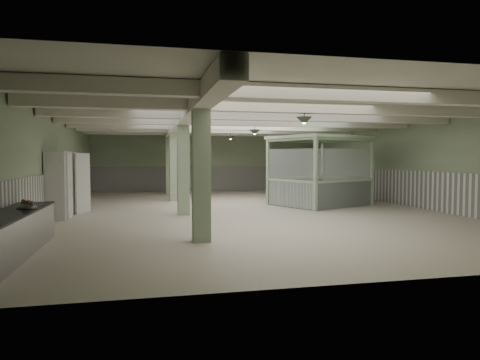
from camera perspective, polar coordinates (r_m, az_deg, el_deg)
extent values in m
plane|color=beige|center=(16.80, 0.72, -3.95)|extent=(20.00, 20.00, 0.00)
cube|color=white|center=(16.75, 0.73, 8.37)|extent=(14.00, 20.00, 0.02)
cube|color=#A1B18E|center=(26.51, -4.22, 2.49)|extent=(14.00, 0.02, 3.60)
cube|color=#A1B18E|center=(7.31, 18.92, 1.01)|extent=(14.00, 0.02, 3.60)
cube|color=#A1B18E|center=(16.55, -23.61, 1.94)|extent=(0.02, 20.00, 3.60)
cube|color=#A1B18E|center=(19.50, 21.20, 2.11)|extent=(0.02, 20.00, 3.60)
cube|color=white|center=(16.59, -23.45, -1.68)|extent=(0.05, 19.90, 1.50)
cube|color=white|center=(19.53, 21.08, -0.97)|extent=(0.05, 19.90, 1.50)
cube|color=white|center=(26.51, -4.20, 0.22)|extent=(13.90, 0.05, 1.50)
cube|color=silver|center=(16.34, -7.92, 7.70)|extent=(0.45, 19.90, 0.40)
cube|color=silver|center=(9.63, 11.17, 11.23)|extent=(13.90, 0.35, 0.32)
cube|color=silver|center=(11.94, 6.29, 9.66)|extent=(13.90, 0.35, 0.32)
cube|color=silver|center=(14.32, 3.04, 8.56)|extent=(13.90, 0.35, 0.32)
cube|color=silver|center=(16.73, 0.73, 7.76)|extent=(13.90, 0.35, 0.32)
cube|color=silver|center=(19.17, -0.99, 7.15)|extent=(13.90, 0.35, 0.32)
cube|color=silver|center=(21.62, -2.32, 6.68)|extent=(13.90, 0.35, 0.32)
cube|color=silver|center=(24.08, -3.37, 6.30)|extent=(13.90, 0.35, 0.32)
cube|color=#9CB290|center=(10.32, -5.21, 1.70)|extent=(0.42, 0.42, 3.60)
cube|color=#9CB290|center=(15.29, -7.58, 2.10)|extent=(0.42, 0.42, 3.60)
cube|color=#9CB290|center=(20.28, -8.78, 2.31)|extent=(0.42, 0.42, 3.60)
cube|color=#9CB290|center=(24.27, -9.39, 2.41)|extent=(0.42, 0.42, 3.60)
cone|color=#324232|center=(12.07, 8.55, 7.80)|extent=(0.44, 0.44, 0.22)
cone|color=#324232|center=(17.31, 1.97, 6.37)|extent=(0.44, 0.44, 0.22)
cone|color=#324232|center=(22.18, -1.27, 5.63)|extent=(0.44, 0.44, 0.22)
cube|color=#A9A9AD|center=(9.76, -28.77, -6.76)|extent=(0.83, 4.93, 0.88)
cube|color=black|center=(9.70, -28.83, -4.14)|extent=(0.87, 4.97, 0.04)
cube|color=silver|center=(16.03, -22.67, -0.41)|extent=(0.62, 2.49, 2.28)
cube|color=silver|center=(15.41, -21.80, -0.53)|extent=(0.06, 0.93, 2.18)
cube|color=silver|center=(16.62, -20.69, -0.26)|extent=(0.41, 0.89, 2.18)
cube|color=silver|center=(15.40, -21.65, -0.52)|extent=(0.02, 0.05, 0.30)
cube|color=silver|center=(16.53, -21.02, -0.29)|extent=(0.02, 0.05, 0.30)
cube|color=#A9C59E|center=(16.39, 10.04, 0.78)|extent=(0.16, 0.16, 2.82)
cube|color=#A9C59E|center=(18.47, 3.75, 1.06)|extent=(0.16, 0.16, 2.82)
cube|color=#A9C59E|center=(18.96, 17.19, 0.99)|extent=(0.16, 0.16, 2.82)
cube|color=#A9C59E|center=(20.78, 10.97, 1.23)|extent=(0.16, 0.16, 2.82)
cube|color=#A9C59E|center=(18.60, 10.60, 5.56)|extent=(4.55, 4.26, 0.12)
cube|color=silver|center=(17.70, 13.84, -1.89)|extent=(2.95, 1.31, 1.05)
cube|color=silver|center=(17.63, 13.89, 2.09)|extent=(2.95, 1.31, 1.22)
cube|color=silver|center=(19.63, 7.56, -1.36)|extent=(2.95, 1.31, 1.05)
cube|color=silver|center=(19.58, 7.58, 2.23)|extent=(2.95, 1.31, 1.22)
cube|color=silver|center=(17.46, 6.69, -1.89)|extent=(1.09, 2.43, 1.05)
cube|color=silver|center=(17.39, 6.72, 2.15)|extent=(1.09, 2.43, 1.22)
cube|color=silver|center=(19.89, 13.91, -1.36)|extent=(1.09, 2.43, 1.05)
cube|color=silver|center=(19.84, 13.95, 2.18)|extent=(1.09, 2.43, 1.22)
cube|color=#5F6050|center=(19.80, 15.05, -1.31)|extent=(0.52, 0.63, 1.16)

